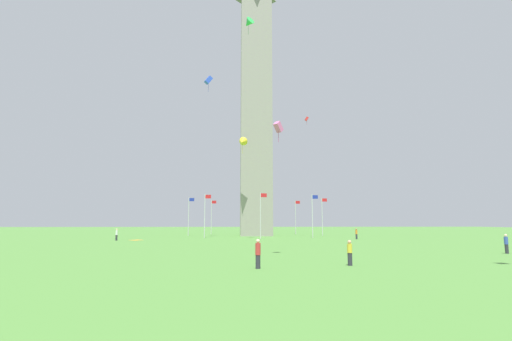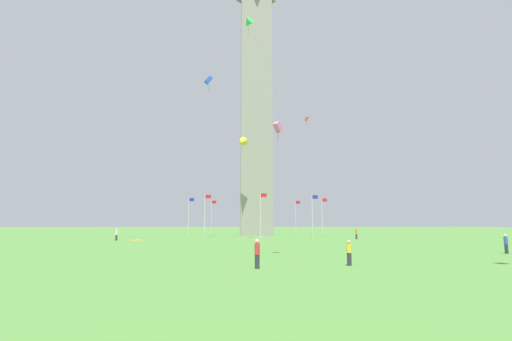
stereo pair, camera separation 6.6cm
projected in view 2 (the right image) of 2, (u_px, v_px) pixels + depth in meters
ground_plane at (256, 236)px, 75.32m from camera, size 260.00×260.00×0.00m
obelisk_monument at (256, 97)px, 79.10m from camera, size 6.25×6.25×56.78m
flagpole_n at (322, 215)px, 76.59m from camera, size 1.12×0.14×7.56m
flagpole_ne at (296, 215)px, 85.72m from camera, size 1.12×0.14×7.56m
flagpole_e at (253, 216)px, 89.08m from camera, size 1.12×0.14×7.56m
flagpole_se at (212, 215)px, 84.71m from camera, size 1.12×0.14×7.56m
flagpole_s at (189, 215)px, 75.17m from camera, size 1.12×0.14×7.56m
flagpole_sw at (205, 214)px, 66.04m from camera, size 1.12×0.14×7.56m
flagpole_w at (261, 213)px, 62.68m from camera, size 1.12×0.14×7.56m
flagpole_nw at (313, 214)px, 67.05m from camera, size 1.12×0.14×7.56m
person_white_shirt at (117, 235)px, 56.58m from camera, size 0.32×0.32×1.74m
person_yellow_shirt at (349, 253)px, 24.34m from camera, size 0.32×0.32×1.60m
person_red_shirt at (257, 254)px, 22.80m from camera, size 0.32×0.32×1.74m
person_blue_shirt at (506, 244)px, 33.41m from camera, size 0.32×0.32×1.69m
person_orange_shirt at (356, 234)px, 60.62m from camera, size 0.32×0.32×1.71m
kite_blue_box at (208, 80)px, 67.96m from camera, size 1.64×1.33×2.96m
kite_green_delta at (248, 23)px, 59.84m from camera, size 2.20×2.26×2.88m
kite_yellow_delta at (242, 142)px, 70.06m from camera, size 2.07×2.27×3.21m
kite_red_box at (307, 119)px, 72.37m from camera, size 0.82×0.52×1.62m
kite_pink_box at (278, 127)px, 32.13m from camera, size 0.96×0.97×1.78m
picnic_blanket_near_first_person at (136, 240)px, 57.67m from camera, size 2.17×2.28×0.01m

